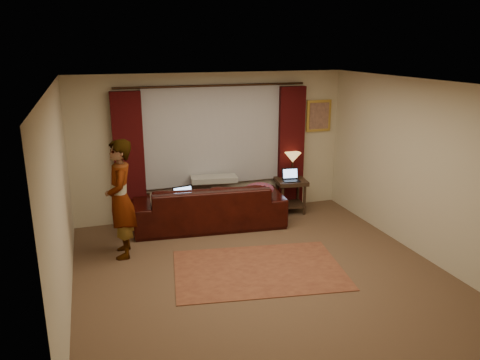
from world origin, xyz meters
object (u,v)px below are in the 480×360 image
end_table (290,195)px  tiffany_lamp (293,165)px  laptop_sofa (186,196)px  sofa (209,197)px  laptop_table (291,175)px  person (121,199)px

end_table → tiffany_lamp: tiffany_lamp is taller
end_table → laptop_sofa: bearing=-168.8°
laptop_sofa → sofa: bearing=13.7°
laptop_sofa → laptop_table: 2.07m
tiffany_lamp → laptop_table: 0.25m
sofa → laptop_sofa: bearing=30.8°
end_table → person: bearing=-162.8°
sofa → end_table: bearing=-167.3°
laptop_table → laptop_sofa: bearing=-162.1°
sofa → laptop_table: bearing=-170.7°
sofa → laptop_table: size_ratio=7.83×
end_table → person: (-3.17, -0.98, 0.57)m
end_table → tiffany_lamp: (0.06, 0.08, 0.56)m
tiffany_lamp → laptop_table: size_ratio=1.49×
laptop_sofa → tiffany_lamp: size_ratio=0.79×
laptop_sofa → person: bearing=-163.9°
person → end_table: bearing=110.6°
laptop_sofa → person: (-1.08, -0.57, 0.24)m
laptop_table → person: (-3.13, -0.88, 0.14)m
sofa → laptop_sofa: (-0.44, -0.21, 0.13)m
laptop_sofa → laptop_table: (2.04, 0.31, 0.09)m
laptop_sofa → person: person is taller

